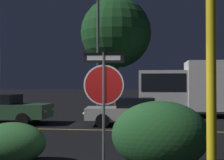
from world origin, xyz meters
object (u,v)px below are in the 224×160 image
object	(u,v)px
hedge_bush_2	(160,135)
passing_car_2	(133,111)
street_lamp	(98,44)
tree_0	(116,33)
yellow_pole_right	(211,88)
stop_sign	(104,86)
delivery_truck	(200,87)
hedge_bush_1	(13,142)
passing_car_1	(0,109)

from	to	relation	value
hedge_bush_2	passing_car_2	xyz separation A→B (m)	(-0.99, 7.37, -0.09)
street_lamp	tree_0	distance (m)	4.41
yellow_pole_right	passing_car_2	world-z (taller)	yellow_pole_right
stop_sign	delivery_truck	bearing A→B (deg)	67.04
yellow_pole_right	passing_car_2	size ratio (longest dim) A/B	0.81
stop_sign	yellow_pole_right	size ratio (longest dim) A/B	0.71
hedge_bush_1	street_lamp	bearing A→B (deg)	89.19
yellow_pole_right	hedge_bush_2	distance (m)	2.17
passing_car_2	delivery_truck	world-z (taller)	delivery_truck
passing_car_1	passing_car_2	world-z (taller)	passing_car_1
stop_sign	hedge_bush_2	xyz separation A→B (m)	(1.21, 0.07, -1.05)
hedge_bush_1	hedge_bush_2	xyz separation A→B (m)	(3.40, -0.19, 0.26)
hedge_bush_2	passing_car_1	xyz separation A→B (m)	(-7.23, 7.21, -0.03)
hedge_bush_1	delivery_truck	world-z (taller)	delivery_truck
passing_car_2	tree_0	size ratio (longest dim) A/B	0.54
stop_sign	yellow_pole_right	distance (m)	2.58
passing_car_2	hedge_bush_2	bearing A→B (deg)	-177.55
hedge_bush_2	tree_0	size ratio (longest dim) A/B	0.26
tree_0	hedge_bush_2	bearing A→B (deg)	-80.39
yellow_pole_right	stop_sign	bearing A→B (deg)	139.02
yellow_pole_right	hedge_bush_1	bearing A→B (deg)	154.66
stop_sign	passing_car_1	xyz separation A→B (m)	(-6.02, 7.29, -1.08)
yellow_pole_right	hedge_bush_1	xyz separation A→B (m)	(-4.13, 1.96, -1.29)
hedge_bush_1	hedge_bush_2	world-z (taller)	hedge_bush_2
passing_car_1	hedge_bush_2	bearing A→B (deg)	43.46
hedge_bush_1	street_lamp	xyz separation A→B (m)	(0.16, 11.12, 3.79)
hedge_bush_2	yellow_pole_right	bearing A→B (deg)	-67.48
hedge_bush_2	delivery_truck	size ratio (longest dim) A/B	0.30
yellow_pole_right	street_lamp	xyz separation A→B (m)	(-3.97, 13.08, 2.50)
yellow_pole_right	delivery_truck	size ratio (longest dim) A/B	0.50
delivery_truck	street_lamp	bearing A→B (deg)	90.70
yellow_pole_right	hedge_bush_2	bearing A→B (deg)	112.52
hedge_bush_1	tree_0	distance (m)	16.13
stop_sign	hedge_bush_2	bearing A→B (deg)	-0.94
yellow_pole_right	hedge_bush_2	world-z (taller)	yellow_pole_right
street_lamp	tree_0	world-z (taller)	tree_0
stop_sign	hedge_bush_1	world-z (taller)	stop_sign
passing_car_1	tree_0	distance (m)	10.65
stop_sign	hedge_bush_1	distance (m)	2.56
hedge_bush_1	hedge_bush_2	bearing A→B (deg)	-3.23
passing_car_2	tree_0	xyz separation A→B (m)	(-1.63, 8.11, 4.94)
yellow_pole_right	tree_0	size ratio (longest dim) A/B	0.43
hedge_bush_2	passing_car_1	distance (m)	10.22
passing_car_1	delivery_truck	world-z (taller)	delivery_truck
delivery_truck	tree_0	xyz separation A→B (m)	(-5.27, 4.05, 3.88)
passing_car_1	street_lamp	size ratio (longest dim) A/B	0.66
hedge_bush_1	passing_car_2	size ratio (longest dim) A/B	0.37
hedge_bush_2	tree_0	xyz separation A→B (m)	(-2.62, 15.48, 4.85)
tree_0	passing_car_2	bearing A→B (deg)	-78.66
stop_sign	passing_car_1	distance (m)	9.51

